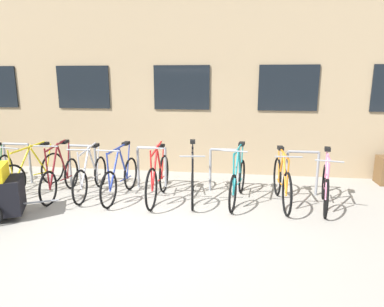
{
  "coord_description": "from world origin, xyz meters",
  "views": [
    {
      "loc": [
        1.29,
        -4.61,
        2.23
      ],
      "look_at": [
        0.46,
        1.6,
        0.83
      ],
      "focal_mm": 31.36,
      "sensor_mm": 36.0,
      "label": 1
    }
  ],
  "objects_px": {
    "bicycle_black": "(193,179)",
    "bicycle_blue": "(120,178)",
    "bicycle_red": "(158,178)",
    "bicycle_orange": "(282,182)",
    "bicycle_pink": "(325,186)",
    "bicycle_maroon": "(60,177)",
    "bicycle_teal": "(238,181)",
    "bicycle_silver": "(91,176)",
    "bicycle_yellow": "(34,172)"
  },
  "relations": [
    {
      "from": "bicycle_pink",
      "to": "bicycle_red",
      "type": "height_order",
      "value": "bicycle_red"
    },
    {
      "from": "bicycle_teal",
      "to": "bicycle_silver",
      "type": "distance_m",
      "value": 2.86
    },
    {
      "from": "bicycle_maroon",
      "to": "bicycle_blue",
      "type": "height_order",
      "value": "bicycle_maroon"
    },
    {
      "from": "bicycle_black",
      "to": "bicycle_pink",
      "type": "distance_m",
      "value": 2.39
    },
    {
      "from": "bicycle_teal",
      "to": "bicycle_orange",
      "type": "relative_size",
      "value": 0.98
    },
    {
      "from": "bicycle_black",
      "to": "bicycle_blue",
      "type": "relative_size",
      "value": 1.01
    },
    {
      "from": "bicycle_silver",
      "to": "bicycle_teal",
      "type": "bearing_deg",
      "value": 0.35
    },
    {
      "from": "bicycle_black",
      "to": "bicycle_teal",
      "type": "relative_size",
      "value": 1.01
    },
    {
      "from": "bicycle_black",
      "to": "bicycle_maroon",
      "type": "xyz_separation_m",
      "value": [
        -2.56,
        -0.2,
        -0.0
      ]
    },
    {
      "from": "bicycle_maroon",
      "to": "bicycle_red",
      "type": "distance_m",
      "value": 1.93
    },
    {
      "from": "bicycle_blue",
      "to": "bicycle_red",
      "type": "xyz_separation_m",
      "value": [
        0.74,
        -0.03,
        0.03
      ]
    },
    {
      "from": "bicycle_blue",
      "to": "bicycle_red",
      "type": "bearing_deg",
      "value": -2.1
    },
    {
      "from": "bicycle_maroon",
      "to": "bicycle_teal",
      "type": "xyz_separation_m",
      "value": [
        3.41,
        0.17,
        0.01
      ]
    },
    {
      "from": "bicycle_yellow",
      "to": "bicycle_orange",
      "type": "distance_m",
      "value": 4.9
    },
    {
      "from": "bicycle_black",
      "to": "bicycle_maroon",
      "type": "relative_size",
      "value": 1.07
    },
    {
      "from": "bicycle_red",
      "to": "bicycle_teal",
      "type": "bearing_deg",
      "value": 4.64
    },
    {
      "from": "bicycle_pink",
      "to": "bicycle_orange",
      "type": "height_order",
      "value": "bicycle_pink"
    },
    {
      "from": "bicycle_pink",
      "to": "bicycle_orange",
      "type": "distance_m",
      "value": 0.75
    },
    {
      "from": "bicycle_blue",
      "to": "bicycle_red",
      "type": "height_order",
      "value": "bicycle_red"
    },
    {
      "from": "bicycle_pink",
      "to": "bicycle_silver",
      "type": "distance_m",
      "value": 4.39
    },
    {
      "from": "bicycle_yellow",
      "to": "bicycle_blue",
      "type": "xyz_separation_m",
      "value": [
        1.89,
        -0.15,
        0.0
      ]
    },
    {
      "from": "bicycle_yellow",
      "to": "bicycle_blue",
      "type": "bearing_deg",
      "value": -4.63
    },
    {
      "from": "bicycle_red",
      "to": "bicycle_orange",
      "type": "height_order",
      "value": "bicycle_red"
    },
    {
      "from": "bicycle_yellow",
      "to": "bicycle_teal",
      "type": "bearing_deg",
      "value": -0.83
    },
    {
      "from": "bicycle_pink",
      "to": "bicycle_blue",
      "type": "bearing_deg",
      "value": -179.88
    },
    {
      "from": "bicycle_red",
      "to": "bicycle_orange",
      "type": "xyz_separation_m",
      "value": [
        2.27,
        0.09,
        -0.01
      ]
    },
    {
      "from": "bicycle_black",
      "to": "bicycle_silver",
      "type": "height_order",
      "value": "bicycle_black"
    },
    {
      "from": "bicycle_yellow",
      "to": "bicycle_pink",
      "type": "bearing_deg",
      "value": -1.47
    },
    {
      "from": "bicycle_yellow",
      "to": "bicycle_silver",
      "type": "height_order",
      "value": "bicycle_silver"
    },
    {
      "from": "bicycle_teal",
      "to": "bicycle_blue",
      "type": "bearing_deg",
      "value": -177.61
    },
    {
      "from": "bicycle_pink",
      "to": "bicycle_teal",
      "type": "bearing_deg",
      "value": 176.83
    },
    {
      "from": "bicycle_orange",
      "to": "bicycle_black",
      "type": "bearing_deg",
      "value": 177.92
    },
    {
      "from": "bicycle_orange",
      "to": "bicycle_blue",
      "type": "bearing_deg",
      "value": -178.77
    },
    {
      "from": "bicycle_red",
      "to": "bicycle_silver",
      "type": "bearing_deg",
      "value": 175.71
    },
    {
      "from": "bicycle_pink",
      "to": "bicycle_red",
      "type": "xyz_separation_m",
      "value": [
        -3.02,
        -0.04,
        0.03
      ]
    },
    {
      "from": "bicycle_maroon",
      "to": "bicycle_orange",
      "type": "xyz_separation_m",
      "value": [
        4.2,
        0.14,
        0.03
      ]
    },
    {
      "from": "bicycle_yellow",
      "to": "bicycle_blue",
      "type": "distance_m",
      "value": 1.89
    },
    {
      "from": "bicycle_yellow",
      "to": "bicycle_silver",
      "type": "bearing_deg",
      "value": -3.51
    },
    {
      "from": "bicycle_pink",
      "to": "bicycle_red",
      "type": "bearing_deg",
      "value": -179.33
    },
    {
      "from": "bicycle_yellow",
      "to": "bicycle_teal",
      "type": "height_order",
      "value": "bicycle_teal"
    },
    {
      "from": "bicycle_yellow",
      "to": "bicycle_orange",
      "type": "height_order",
      "value": "bicycle_orange"
    },
    {
      "from": "bicycle_black",
      "to": "bicycle_maroon",
      "type": "bearing_deg",
      "value": -175.58
    },
    {
      "from": "bicycle_maroon",
      "to": "bicycle_orange",
      "type": "height_order",
      "value": "bicycle_maroon"
    },
    {
      "from": "bicycle_red",
      "to": "bicycle_orange",
      "type": "distance_m",
      "value": 2.27
    },
    {
      "from": "bicycle_blue",
      "to": "bicycle_teal",
      "type": "xyz_separation_m",
      "value": [
        2.23,
        0.09,
        0.0
      ]
    },
    {
      "from": "bicycle_maroon",
      "to": "bicycle_orange",
      "type": "relative_size",
      "value": 0.92
    },
    {
      "from": "bicycle_teal",
      "to": "bicycle_silver",
      "type": "relative_size",
      "value": 1.01
    },
    {
      "from": "bicycle_black",
      "to": "bicycle_orange",
      "type": "bearing_deg",
      "value": -2.08
    },
    {
      "from": "bicycle_yellow",
      "to": "bicycle_silver",
      "type": "xyz_separation_m",
      "value": [
        1.26,
        -0.08,
        -0.01
      ]
    },
    {
      "from": "bicycle_blue",
      "to": "bicycle_pink",
      "type": "relative_size",
      "value": 1.07
    }
  ]
}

